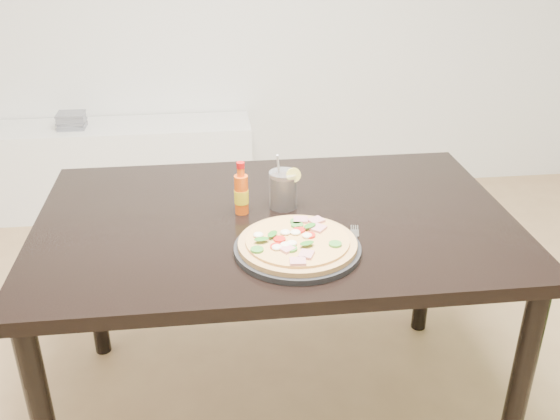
{
  "coord_description": "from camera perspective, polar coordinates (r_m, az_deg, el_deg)",
  "views": [
    {
      "loc": [
        -0.32,
        -1.24,
        1.59
      ],
      "look_at": [
        -0.14,
        0.27,
        0.83
      ],
      "focal_mm": 40.0,
      "sensor_mm": 36.0,
      "label": 1
    }
  ],
  "objects": [
    {
      "name": "hot_sauce_bottle",
      "position": [
        1.84,
        -3.55,
        1.55
      ],
      "size": [
        0.05,
        0.05,
        0.16
      ],
      "rotation": [
        0.0,
        0.0,
        -0.36
      ],
      "color": "#EA520D",
      "rests_on": "dining_table"
    },
    {
      "name": "cola_cup",
      "position": [
        1.88,
        0.3,
        1.82
      ],
      "size": [
        0.09,
        0.09,
        0.18
      ],
      "rotation": [
        0.0,
        0.0,
        -0.01
      ],
      "color": "black",
      "rests_on": "dining_table"
    },
    {
      "name": "plate",
      "position": [
        1.66,
        1.6,
        -3.56
      ],
      "size": [
        0.34,
        0.34,
        0.02
      ],
      "primitive_type": "cylinder",
      "color": "black",
      "rests_on": "dining_table"
    },
    {
      "name": "media_console",
      "position": [
        3.6,
        -13.93,
        3.78
      ],
      "size": [
        1.4,
        0.34,
        0.5
      ],
      "primitive_type": "cube",
      "color": "white",
      "rests_on": "ground"
    },
    {
      "name": "cd_stack",
      "position": [
        3.53,
        -18.53,
        7.77
      ],
      "size": [
        0.14,
        0.12,
        0.08
      ],
      "color": "slate",
      "rests_on": "media_console"
    },
    {
      "name": "dining_table",
      "position": [
        1.89,
        -0.43,
        -2.84
      ],
      "size": [
        1.4,
        0.9,
        0.75
      ],
      "color": "black",
      "rests_on": "ground"
    },
    {
      "name": "pizza",
      "position": [
        1.65,
        1.57,
        -2.98
      ],
      "size": [
        0.32,
        0.32,
        0.03
      ],
      "color": "tan",
      "rests_on": "plate"
    },
    {
      "name": "fork",
      "position": [
        1.72,
        6.84,
        -2.78
      ],
      "size": [
        0.06,
        0.19,
        0.0
      ],
      "rotation": [
        0.0,
        0.0,
        -0.22
      ],
      "color": "silver",
      "rests_on": "dining_table"
    }
  ]
}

